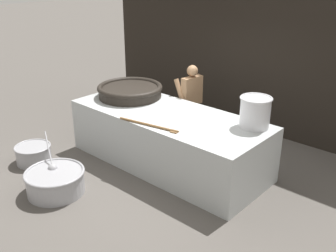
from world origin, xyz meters
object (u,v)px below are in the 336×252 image
at_px(giant_wok_near, 130,90).
at_px(prep_bowl_meat, 33,153).
at_px(stock_pot, 255,112).
at_px(cook, 191,101).
at_px(prep_bowl_vegetables, 55,180).

height_order(giant_wok_near, prep_bowl_meat, giant_wok_near).
relative_size(stock_pot, cook, 0.32).
distance_m(stock_pot, prep_bowl_meat, 4.15).
distance_m(giant_wok_near, prep_bowl_vegetables, 2.40).
xyz_separation_m(cook, prep_bowl_meat, (-1.56, -2.78, -0.69)).
xyz_separation_m(cook, prep_bowl_vegetables, (-0.35, -3.10, -0.66)).
bearing_deg(giant_wok_near, prep_bowl_meat, -111.50).
distance_m(giant_wok_near, stock_pot, 2.67).
bearing_deg(prep_bowl_vegetables, cook, 83.49).
bearing_deg(cook, prep_bowl_vegetables, 88.70).
bearing_deg(prep_bowl_meat, stock_pot, 32.44).
relative_size(giant_wok_near, stock_pot, 2.47).
relative_size(cook, prep_bowl_meat, 2.42).
bearing_deg(prep_bowl_meat, giant_wok_near, 68.50).
height_order(prep_bowl_vegetables, prep_bowl_meat, prep_bowl_vegetables).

